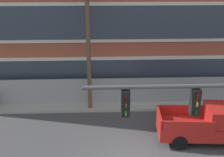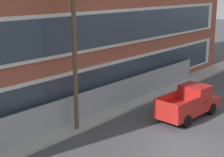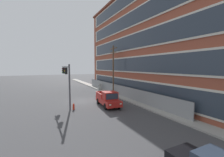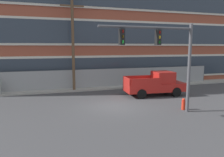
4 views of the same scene
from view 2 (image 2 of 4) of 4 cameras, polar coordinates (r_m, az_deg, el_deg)
ground_plane at (r=19.03m, az=12.20°, el=-11.46°), size 160.00×160.00×0.00m
sidewalk_building_side at (r=22.62m, az=-3.07°, el=-6.61°), size 80.00×1.84×0.16m
chain_link_fence at (r=21.38m, az=-6.54°, el=-5.32°), size 30.19×0.06×1.98m
pickup_truck_red at (r=23.36m, az=12.74°, el=-3.97°), size 5.36×2.30×2.06m
utility_pole_near_corner at (r=19.57m, az=-6.23°, el=4.94°), size 2.52×0.26×9.04m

